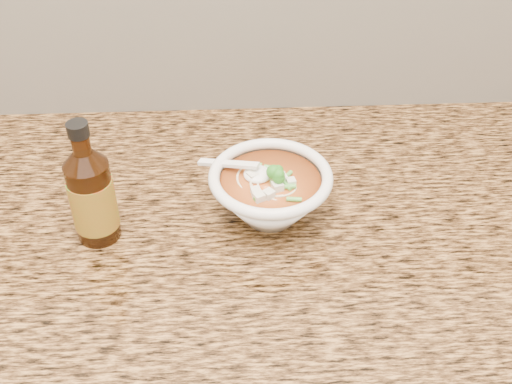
{
  "coord_description": "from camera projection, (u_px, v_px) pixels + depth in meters",
  "views": [
    {
      "loc": [
        0.05,
        1.01,
        1.51
      ],
      "look_at": [
        0.08,
        1.69,
        0.94
      ],
      "focal_mm": 45.0,
      "sensor_mm": 36.0,
      "label": 1
    }
  ],
  "objects": [
    {
      "name": "counter_slab",
      "position": [
        201.0,
        237.0,
        0.91
      ],
      "size": [
        4.0,
        0.68,
        0.04
      ],
      "primitive_type": "cube",
      "color": "#A1713B",
      "rests_on": "cabinet"
    },
    {
      "name": "hot_sauce_bottle",
      "position": [
        92.0,
        196.0,
        0.84
      ],
      "size": [
        0.07,
        0.07,
        0.18
      ],
      "rotation": [
        0.0,
        0.0,
        -0.21
      ],
      "color": "#3C1B08",
      "rests_on": "counter_slab"
    },
    {
      "name": "soup_bowl",
      "position": [
        270.0,
        194.0,
        0.89
      ],
      "size": [
        0.19,
        0.17,
        0.1
      ],
      "rotation": [
        0.0,
        0.0,
        -0.19
      ],
      "color": "white",
      "rests_on": "counter_slab"
    }
  ]
}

